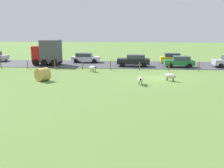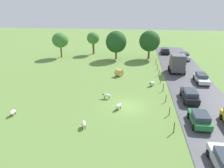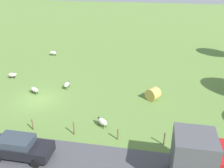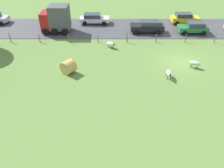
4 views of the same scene
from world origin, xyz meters
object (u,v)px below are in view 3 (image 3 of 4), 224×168
object	(u,v)px
sheep_0	(53,53)
car_0	(20,147)
sheep_1	(12,75)
sheep_2	(34,90)
sheep_3	(67,84)
sheep_4	(102,122)
hay_bale_0	(153,94)
truck_0	(200,160)

from	to	relation	value
sheep_0	car_0	distance (m)	23.65
sheep_1	sheep_2	size ratio (longest dim) A/B	0.87
sheep_1	car_0	bearing A→B (deg)	32.58
sheep_0	sheep_3	xyz separation A→B (m)	(10.89, 6.17, 0.03)
sheep_3	sheep_4	world-z (taller)	sheep_4
sheep_1	sheep_3	xyz separation A→B (m)	(1.50, 7.85, 0.04)
sheep_2	sheep_4	world-z (taller)	sheep_4
sheep_2	hay_bale_0	bearing A→B (deg)	94.61
car_0	sheep_2	bearing A→B (deg)	-159.18
sheep_1	sheep_0	bearing A→B (deg)	169.80
sheep_1	sheep_2	bearing A→B (deg)	53.80
sheep_0	truck_0	size ratio (longest dim) A/B	0.33
sheep_4	truck_0	bearing A→B (deg)	55.74
sheep_1	sheep_3	size ratio (longest dim) A/B	0.88
hay_bale_0	sheep_0	bearing A→B (deg)	-126.15
sheep_4	sheep_2	bearing A→B (deg)	-118.49
sheep_0	sheep_2	size ratio (longest dim) A/B	0.98
car_0	sheep_1	bearing A→B (deg)	-147.42
truck_0	car_0	xyz separation A→B (m)	(-0.18, -12.69, -1.02)
sheep_3	car_0	bearing A→B (deg)	3.00
sheep_4	hay_bale_0	size ratio (longest dim) A/B	0.91
sheep_0	sheep_4	distance (m)	21.32
sheep_4	truck_0	xyz separation A→B (m)	(5.15, 7.56, 1.44)
sheep_0	sheep_1	size ratio (longest dim) A/B	1.12
sheep_4	sheep_0	bearing A→B (deg)	-146.00
sheep_1	truck_0	world-z (taller)	truck_0
sheep_2	car_0	world-z (taller)	car_0
sheep_3	car_0	size ratio (longest dim) A/B	0.27
sheep_2	hay_bale_0	world-z (taller)	hay_bale_0
hay_bale_0	car_0	distance (m)	14.34
sheep_0	sheep_2	distance (m)	13.23
hay_bale_0	sheep_4	bearing A→B (deg)	-35.91
sheep_2	car_0	size ratio (longest dim) A/B	0.28
sheep_0	sheep_1	distance (m)	9.54
hay_bale_0	car_0	bearing A→B (deg)	-40.90
sheep_1	sheep_3	distance (m)	8.00
sheep_2	car_0	bearing A→B (deg)	20.82
sheep_0	truck_0	distance (m)	30.04
sheep_1	hay_bale_0	world-z (taller)	hay_bale_0
truck_0	car_0	size ratio (longest dim) A/B	0.83
hay_bale_0	sheep_3	bearing A→B (deg)	-95.26
sheep_2	sheep_4	xyz separation A→B (m)	(4.81, 8.86, -0.01)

